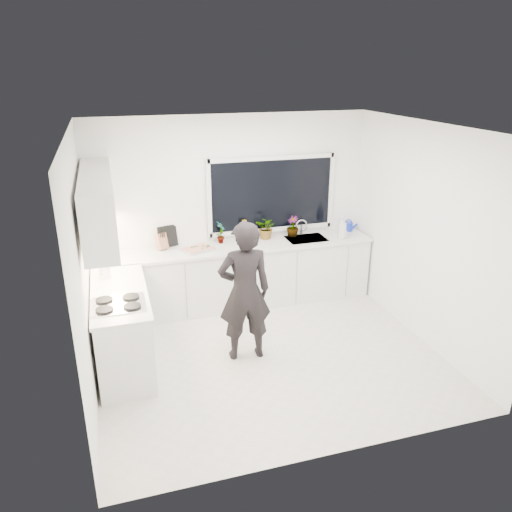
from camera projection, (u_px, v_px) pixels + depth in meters
name	position (u px, v px, depth m)	size (l,w,h in m)	color
floor	(268.00, 355.00, 6.09)	(4.00, 3.50, 0.02)	beige
wall_back	(231.00, 210.00, 7.17)	(4.00, 0.02, 2.70)	white
wall_left	(82.00, 271.00, 5.06)	(0.02, 3.50, 2.70)	white
wall_right	(424.00, 235.00, 6.14)	(0.02, 3.50, 2.70)	white
ceiling	(271.00, 127.00, 5.11)	(4.00, 3.50, 0.02)	white
window	(272.00, 194.00, 7.23)	(1.80, 0.02, 1.00)	black
base_cabinets_back	(238.00, 277.00, 7.22)	(3.92, 0.58, 0.88)	white
base_cabinets_left	(123.00, 329.00, 5.79)	(0.58, 1.60, 0.88)	white
countertop_back	(237.00, 247.00, 7.05)	(3.94, 0.62, 0.04)	silver
countertop_left	(119.00, 293.00, 5.62)	(0.62, 1.60, 0.04)	silver
upper_cabinets	(98.00, 205.00, 5.56)	(0.34, 2.10, 0.70)	white
sink	(306.00, 242.00, 7.35)	(0.58, 0.42, 0.14)	silver
faucet	(301.00, 227.00, 7.47)	(0.03, 0.03, 0.22)	silver
stovetop	(118.00, 304.00, 5.29)	(0.56, 0.48, 0.03)	black
person	(245.00, 292.00, 5.77)	(0.62, 0.41, 1.71)	black
pizza_tray	(198.00, 249.00, 6.86)	(0.41, 0.30, 0.03)	#B4B4B9
pizza	(198.00, 248.00, 6.86)	(0.37, 0.27, 0.01)	red
watering_can	(348.00, 227.00, 7.65)	(0.14, 0.14, 0.13)	#142BBB
paper_towel_roll	(100.00, 247.00, 6.59)	(0.11, 0.11, 0.26)	white
knife_block	(162.00, 242.00, 6.86)	(0.13, 0.10, 0.22)	#9D7149
utensil_crock	(105.00, 272.00, 5.95)	(0.13, 0.13, 0.16)	silver
picture_frame_large	(170.00, 237.00, 6.97)	(0.22, 0.02, 0.28)	black
picture_frame_small	(167.00, 236.00, 6.95)	(0.25, 0.02, 0.30)	black
herb_plants	(263.00, 228.00, 7.25)	(1.30, 0.40, 0.33)	#26662D
soap_bottles	(343.00, 229.00, 7.28)	(0.14, 0.14, 0.33)	#D8BF66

